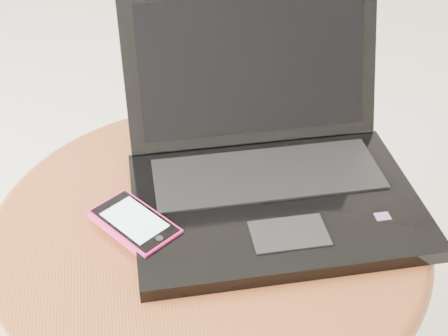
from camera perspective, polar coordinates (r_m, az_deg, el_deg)
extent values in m
cylinder|color=#5C2B1C|center=(1.02, -1.26, -14.81)|extent=(0.10, 0.10, 0.42)
cylinder|color=brown|center=(0.85, -1.47, -5.50)|extent=(0.57, 0.57, 0.03)
torus|color=brown|center=(0.85, -1.47, -5.50)|extent=(0.60, 0.60, 0.03)
cube|color=black|center=(0.85, 4.82, -3.36)|extent=(0.39, 0.28, 0.02)
cube|color=black|center=(0.89, 4.04, -0.54)|extent=(0.33, 0.12, 0.00)
cube|color=black|center=(0.79, 6.06, -6.03)|extent=(0.10, 0.06, 0.00)
cube|color=red|center=(0.84, 14.48, -4.36)|extent=(0.02, 0.02, 0.00)
cube|color=black|center=(0.92, 2.66, 9.45)|extent=(0.38, 0.09, 0.23)
cube|color=black|center=(0.92, 2.72, 9.40)|extent=(0.34, 0.07, 0.19)
cube|color=black|center=(0.83, -6.46, -5.51)|extent=(0.13, 0.12, 0.01)
cube|color=#A90F4D|center=(0.85, -9.57, -3.99)|extent=(0.04, 0.05, 0.00)
cube|color=#D81B69|center=(0.82, -8.26, -5.16)|extent=(0.12, 0.13, 0.01)
cube|color=black|center=(0.81, -8.30, -4.81)|extent=(0.11, 0.13, 0.00)
cube|color=#ACD8D7|center=(0.81, -8.31, -4.76)|extent=(0.09, 0.10, 0.00)
cylinder|color=black|center=(0.78, -6.00, -6.49)|extent=(0.01, 0.01, 0.00)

